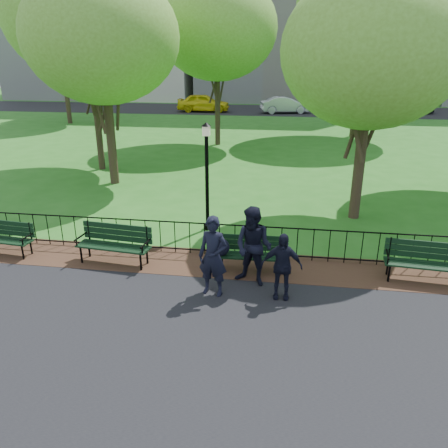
# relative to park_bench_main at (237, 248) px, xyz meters

# --- Properties ---
(ground) EXTENTS (120.00, 120.00, 0.00)m
(ground) POSITION_rel_park_bench_main_xyz_m (0.45, -1.21, -0.59)
(ground) COLOR #27691B
(asphalt_path) EXTENTS (60.00, 9.20, 0.01)m
(asphalt_path) POSITION_rel_park_bench_main_xyz_m (0.45, -4.61, -0.59)
(asphalt_path) COLOR black
(asphalt_path) RESTS_ON ground
(dirt_strip) EXTENTS (60.00, 1.60, 0.01)m
(dirt_strip) POSITION_rel_park_bench_main_xyz_m (0.45, 0.29, -0.58)
(dirt_strip) COLOR #3D2618
(dirt_strip) RESTS_ON ground
(far_street) EXTENTS (70.00, 9.00, 0.01)m
(far_street) POSITION_rel_park_bench_main_xyz_m (0.45, 33.79, -0.59)
(far_street) COLOR black
(far_street) RESTS_ON ground
(iron_fence) EXTENTS (24.06, 0.06, 1.00)m
(iron_fence) POSITION_rel_park_bench_main_xyz_m (0.45, 0.79, -0.09)
(iron_fence) COLOR black
(iron_fence) RESTS_ON ground
(park_bench_main) EXTENTS (1.74, 0.55, 0.94)m
(park_bench_main) POSITION_rel_park_bench_main_xyz_m (0.00, 0.00, 0.00)
(park_bench_main) COLOR black
(park_bench_main) RESTS_ON ground
(park_bench_left_a) EXTENTS (1.93, 0.78, 1.07)m
(park_bench_left_a) POSITION_rel_park_bench_main_xyz_m (-3.10, 0.03, 0.02)
(park_bench_left_a) COLOR black
(park_bench_left_a) RESTS_ON ground
(park_bench_left_b) EXTENTS (1.71, 0.68, 0.95)m
(park_bench_left_b) POSITION_rel_park_bench_main_xyz_m (-6.22, 0.12, -0.05)
(park_bench_left_b) COLOR black
(park_bench_left_b) RESTS_ON ground
(park_bench_right_a) EXTENTS (1.85, 0.73, 1.02)m
(park_bench_right_a) POSITION_rel_park_bench_main_xyz_m (4.37, 0.14, -0.01)
(park_bench_right_a) COLOR black
(park_bench_right_a) RESTS_ON ground
(lamppost) EXTENTS (0.29, 0.29, 3.20)m
(lamppost) POSITION_rel_park_bench_main_xyz_m (-1.20, 2.60, 1.15)
(lamppost) COLOR black
(lamppost) RESTS_ON ground
(tree_near_w) EXTENTS (5.77, 5.77, 8.04)m
(tree_near_w) POSITION_rel_park_bench_main_xyz_m (-5.94, 7.10, 4.98)
(tree_near_w) COLOR #2D2116
(tree_near_w) RESTS_ON ground
(tree_near_e) EXTENTS (5.24, 5.24, 7.31)m
(tree_near_e) POSITION_rel_park_bench_main_xyz_m (3.32, 4.32, 4.48)
(tree_near_e) COLOR #2D2116
(tree_near_e) RESTS_ON ground
(tree_mid_w) EXTENTS (6.81, 6.81, 9.48)m
(tree_mid_w) POSITION_rel_park_bench_main_xyz_m (-7.44, 9.31, 5.99)
(tree_mid_w) COLOR #2D2116
(tree_mid_w) RESTS_ON ground
(tree_far_c) EXTENTS (6.54, 6.54, 9.11)m
(tree_far_c) POSITION_rel_park_bench_main_xyz_m (-3.06, 15.98, 5.73)
(tree_far_c) COLOR #2D2116
(tree_far_c) RESTS_ON ground
(tree_far_e) EXTENTS (8.13, 8.13, 11.34)m
(tree_far_e) POSITION_rel_park_bench_main_xyz_m (5.17, 20.02, 7.28)
(tree_far_e) COLOR #2D2116
(tree_far_e) RESTS_ON ground
(tree_far_w) EXTENTS (6.95, 6.95, 9.69)m
(tree_far_w) POSITION_rel_park_bench_main_xyz_m (-15.83, 22.86, 6.13)
(tree_far_w) COLOR #2D2116
(tree_far_w) RESTS_ON ground
(person_left) EXTENTS (0.73, 0.55, 1.80)m
(person_left) POSITION_rel_park_bench_main_xyz_m (-0.38, -1.19, 0.32)
(person_left) COLOR black
(person_left) RESTS_ON asphalt_path
(person_mid) EXTENTS (1.00, 0.75, 1.85)m
(person_mid) POSITION_rel_park_bench_main_xyz_m (0.44, -0.60, 0.34)
(person_mid) COLOR black
(person_mid) RESTS_ON asphalt_path
(person_right) EXTENTS (0.88, 0.37, 1.49)m
(person_right) POSITION_rel_park_bench_main_xyz_m (1.09, -1.13, 0.17)
(person_right) COLOR black
(person_right) RESTS_ON asphalt_path
(taxi) EXTENTS (4.90, 2.16, 1.64)m
(taxi) POSITION_rel_park_bench_main_xyz_m (-6.92, 31.56, 0.24)
(taxi) COLOR yellow
(taxi) RESTS_ON far_street
(sedan_silver) EXTENTS (4.69, 2.55, 1.47)m
(sedan_silver) POSITION_rel_park_bench_main_xyz_m (0.62, 31.61, 0.15)
(sedan_silver) COLOR #B9BCC1
(sedan_silver) RESTS_ON far_street
(sedan_dark) EXTENTS (6.03, 3.98, 1.62)m
(sedan_dark) POSITION_rel_park_bench_main_xyz_m (11.36, 34.12, 0.23)
(sedan_dark) COLOR black
(sedan_dark) RESTS_ON far_street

